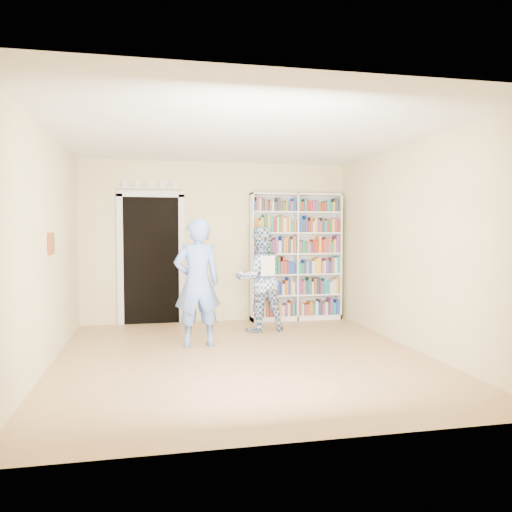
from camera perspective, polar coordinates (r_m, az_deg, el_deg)
The scene contains 11 objects.
floor at distance 6.24m, azimuth -1.45°, elevation -11.47°, with size 5.00×5.00×0.00m, color #A98051.
ceiling at distance 6.15m, azimuth -1.48°, elevation 13.69°, with size 5.00×5.00×0.00m, color white.
wall_back at distance 8.52m, azimuth -4.47°, elevation 1.58°, with size 4.50×4.50×0.00m, color beige.
wall_left at distance 6.06m, azimuth -22.89°, elevation 0.79°, with size 5.00×5.00×0.00m, color beige.
wall_right at distance 6.82m, azimuth 17.49°, elevation 1.10°, with size 5.00×5.00×0.00m, color beige.
bookshelf at distance 8.65m, azimuth 4.58°, elevation -0.04°, with size 1.59×0.30×2.18m.
doorway at distance 8.43m, azimuth -11.88°, elevation 0.35°, with size 1.10×0.08×2.43m.
wall_art at distance 6.25m, azimuth -22.36°, elevation 1.32°, with size 0.03×0.25×0.25m, color brown.
man_blue at distance 6.69m, azimuth -6.72°, elevation -3.06°, with size 0.62×0.41×1.71m, color #698FEA.
man_plaid at distance 7.68m, azimuth 0.43°, elevation -2.63°, with size 0.78×0.61×1.61m, color #2D4E8A.
paper_sheet at distance 7.41m, azimuth 1.37°, elevation -1.14°, with size 0.22×0.01×0.30m, color white.
Camera 1 is at (-1.08, -5.94, 1.56)m, focal length 35.00 mm.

